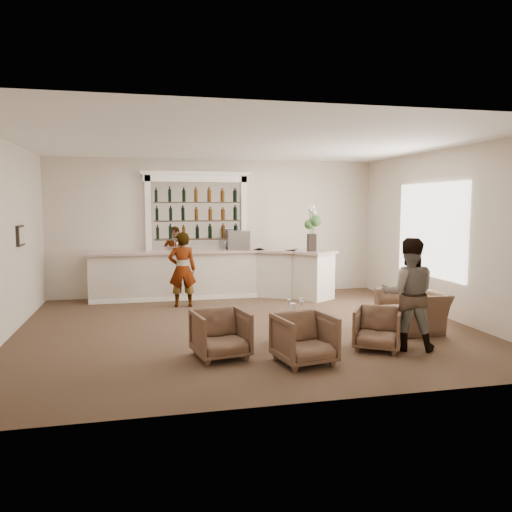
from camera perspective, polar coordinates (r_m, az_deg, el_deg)
The scene contains 19 objects.
ground at distance 9.11m, azimuth -1.17°, elevation -8.19°, with size 8.00×8.00×0.00m, color brown.
room_shell at distance 9.56m, azimuth -1.10°, elevation 6.64°, with size 8.04×7.02×3.32m.
bar_counter at distance 11.87m, azimuth -4.85°, elevation -2.05°, with size 5.72×1.80×1.14m.
back_bar_alcove at distance 12.13m, azimuth -6.77°, elevation 5.01°, with size 2.64×0.25×3.00m.
cocktail_table at distance 8.12m, azimuth 4.63°, elevation -8.16°, with size 0.69×0.69×0.50m, color #503022.
sommelier at distance 10.90m, azimuth -8.42°, elevation -1.53°, with size 0.60×0.39×1.63m, color gray.
guest at distance 7.99m, azimuth 17.01°, elevation -4.16°, with size 0.84×0.65×1.72m, color gray.
armchair_left at distance 7.34m, azimuth -4.07°, elevation -8.88°, with size 0.74×0.77×0.70m, color brown.
armchair_center at distance 7.10m, azimuth 5.55°, elevation -9.39°, with size 0.75×0.77×0.70m, color brown.
armchair_right at distance 7.96m, azimuth 13.77°, elevation -8.06°, with size 0.69×0.71×0.64m, color brown.
armchair_far at distance 9.27m, azimuth 17.42°, elevation -6.00°, with size 1.07×0.94×0.70m, color brown.
espresso_machine at distance 11.85m, azimuth -1.96°, elevation 1.81°, with size 0.52×0.43×0.46m, color #BABABF.
flower_vase at distance 11.58m, azimuth 6.40°, elevation 3.49°, with size 0.28×0.28×1.05m.
wine_glass_bar_left at distance 11.75m, azimuth -9.01°, elevation 1.10°, with size 0.07×0.07×0.21m, color white, non-canonical shape.
wine_glass_bar_right at distance 11.84m, azimuth -3.54°, elevation 1.20°, with size 0.07×0.07×0.21m, color white, non-canonical shape.
wine_glass_tbl_a at distance 8.03m, azimuth 3.77°, elevation -5.71°, with size 0.07×0.07×0.21m, color white, non-canonical shape.
wine_glass_tbl_b at distance 8.14m, azimuth 5.16°, elevation -5.56°, with size 0.07×0.07×0.21m, color white, non-canonical shape.
wine_glass_tbl_c at distance 7.93m, azimuth 5.22°, elevation -5.87°, with size 0.07×0.07×0.21m, color white, non-canonical shape.
napkin_holder at distance 8.17m, azimuth 4.22°, elevation -5.83°, with size 0.08×0.08×0.12m, color white.
Camera 1 is at (-1.77, -8.65, 2.23)m, focal length 35.00 mm.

